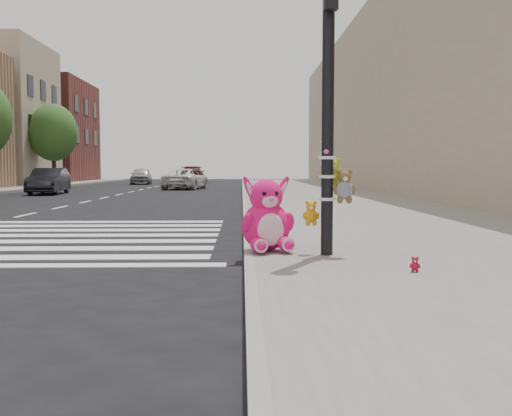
{
  "coord_description": "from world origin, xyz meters",
  "views": [
    {
      "loc": [
        1.46,
        -5.77,
        1.31
      ],
      "look_at": [
        1.66,
        2.1,
        0.75
      ],
      "focal_mm": 40.0,
      "sensor_mm": 36.0,
      "label": 1
    }
  ],
  "objects_px": {
    "pink_bunny": "(267,220)",
    "red_teddy": "(415,264)",
    "signal_pole": "(330,133)",
    "car_dark_far": "(49,181)",
    "car_white_near": "(186,179)"
  },
  "relations": [
    {
      "from": "signal_pole",
      "to": "car_white_near",
      "type": "distance_m",
      "value": 27.68
    },
    {
      "from": "red_teddy",
      "to": "car_dark_far",
      "type": "xyz_separation_m",
      "value": [
        -11.47,
        22.07,
        0.42
      ]
    },
    {
      "from": "pink_bunny",
      "to": "red_teddy",
      "type": "relative_size",
      "value": 6.08
    },
    {
      "from": "pink_bunny",
      "to": "car_dark_far",
      "type": "xyz_separation_m",
      "value": [
        -9.88,
        20.4,
        0.07
      ]
    },
    {
      "from": "pink_bunny",
      "to": "red_teddy",
      "type": "height_order",
      "value": "pink_bunny"
    },
    {
      "from": "pink_bunny",
      "to": "red_teddy",
      "type": "bearing_deg",
      "value": -60.42
    },
    {
      "from": "red_teddy",
      "to": "signal_pole",
      "type": "bearing_deg",
      "value": 133.77
    },
    {
      "from": "signal_pole",
      "to": "car_dark_far",
      "type": "height_order",
      "value": "signal_pole"
    },
    {
      "from": "car_dark_far",
      "to": "car_white_near",
      "type": "distance_m",
      "value": 8.91
    },
    {
      "from": "signal_pole",
      "to": "car_white_near",
      "type": "xyz_separation_m",
      "value": [
        -4.61,
        27.27,
        -1.16
      ]
    },
    {
      "from": "signal_pole",
      "to": "red_teddy",
      "type": "xyz_separation_m",
      "value": [
        0.77,
        -1.31,
        -1.54
      ]
    },
    {
      "from": "signal_pole",
      "to": "car_dark_far",
      "type": "xyz_separation_m",
      "value": [
        -10.7,
        20.76,
        -1.13
      ]
    },
    {
      "from": "pink_bunny",
      "to": "red_teddy",
      "type": "distance_m",
      "value": 2.33
    },
    {
      "from": "pink_bunny",
      "to": "red_teddy",
      "type": "xyz_separation_m",
      "value": [
        1.59,
        -1.67,
        -0.35
      ]
    },
    {
      "from": "pink_bunny",
      "to": "car_dark_far",
      "type": "relative_size",
      "value": 0.27
    }
  ]
}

